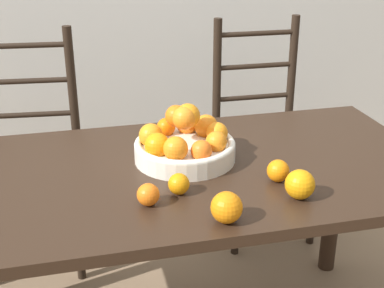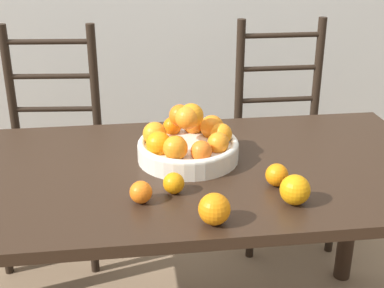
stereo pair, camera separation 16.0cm
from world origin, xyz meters
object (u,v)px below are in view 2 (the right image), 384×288
Objects in this scene: orange_loose_0 at (141,192)px; orange_loose_1 at (174,183)px; fruit_bowl at (188,143)px; orange_loose_4 at (214,209)px; chair_left at (52,151)px; chair_right at (283,139)px; orange_loose_2 at (277,175)px; orange_loose_3 at (295,190)px.

orange_loose_0 reaches higher than orange_loose_1.
fruit_bowl reaches higher than orange_loose_4.
chair_left is 1.00× the size of chair_right.
orange_loose_1 is 0.30m from orange_loose_2.
orange_loose_3 and orange_loose_4 have the same top height.
fruit_bowl reaches higher than orange_loose_3.
fruit_bowl is 5.18× the size of orange_loose_0.
orange_loose_1 is 1.13m from chair_right.
orange_loose_3 is 1.31m from chair_left.
fruit_bowl is at bearing 128.09° from orange_loose_3.
orange_loose_1 is 1.06m from chair_left.
chair_left is at bearing 111.14° from orange_loose_0.
orange_loose_4 reaches higher than orange_loose_1.
orange_loose_3 is at bearing -8.29° from orange_loose_0.
orange_loose_2 is 1.21m from chair_left.
fruit_bowl is at bearing 92.75° from orange_loose_4.
orange_loose_3 reaches higher than orange_loose_1.
orange_loose_0 is 0.42m from orange_loose_3.
orange_loose_2 is (0.30, 0.01, 0.00)m from orange_loose_1.
orange_loose_2 is at bearing -44.19° from chair_left.
orange_loose_4 is at bearing -36.31° from orange_loose_0.
chair_right is at bearing 56.45° from orange_loose_1.
chair_right reaches higher than orange_loose_0.
orange_loose_1 is 0.06× the size of chair_right.
chair_right reaches higher than orange_loose_4.
orange_loose_3 is 0.08× the size of chair_left.
orange_loose_0 is 0.40m from orange_loose_2.
fruit_bowl is 0.92m from chair_left.
orange_loose_1 is 0.06× the size of chair_left.
orange_loose_3 is (0.41, -0.06, 0.01)m from orange_loose_0.
orange_loose_0 is 0.22m from orange_loose_4.
orange_loose_1 is 0.92× the size of orange_loose_2.
fruit_bowl reaches higher than orange_loose_0.
fruit_bowl is 0.92m from chair_right.
orange_loose_4 reaches higher than orange_loose_0.
chair_left is (-0.37, 0.95, -0.28)m from orange_loose_0.
orange_loose_0 is 1.02× the size of orange_loose_1.
orange_loose_3 is (0.25, -0.32, -0.02)m from fruit_bowl.
orange_loose_4 is (-0.23, -0.07, -0.00)m from orange_loose_3.
orange_loose_0 is at bearing -125.56° from chair_right.
orange_loose_4 is 1.24m from chair_right.
orange_loose_1 is at bearing 24.31° from orange_loose_0.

